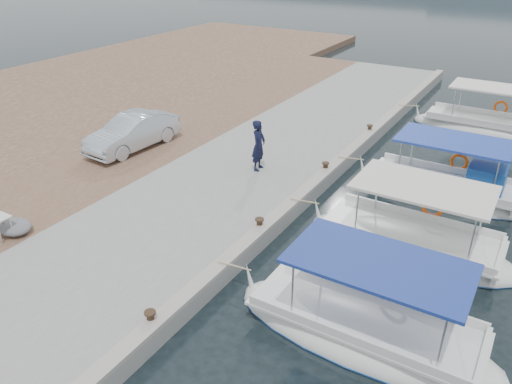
# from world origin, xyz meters

# --- Properties ---
(ground) EXTENTS (400.00, 400.00, 0.00)m
(ground) POSITION_xyz_m (0.00, 0.00, 0.00)
(ground) COLOR black
(ground) RESTS_ON ground
(concrete_quay) EXTENTS (6.00, 40.00, 0.50)m
(concrete_quay) POSITION_xyz_m (-3.00, 5.00, 0.25)
(concrete_quay) COLOR gray
(concrete_quay) RESTS_ON ground
(quay_curb) EXTENTS (0.44, 40.00, 0.12)m
(quay_curb) POSITION_xyz_m (-0.22, 5.00, 0.56)
(quay_curb) COLOR #9C968B
(quay_curb) RESTS_ON concrete_quay
(cobblestone_strip) EXTENTS (4.00, 40.00, 0.50)m
(cobblestone_strip) POSITION_xyz_m (-8.00, 5.00, 0.25)
(cobblestone_strip) COLOR brown
(cobblestone_strip) RESTS_ON ground
(land_backing) EXTENTS (16.00, 60.00, 0.48)m
(land_backing) POSITION_xyz_m (-18.00, 5.00, 0.24)
(land_backing) COLOR brown
(land_backing) RESTS_ON ground
(fishing_caique_b) EXTENTS (6.69, 2.40, 2.83)m
(fishing_caique_b) POSITION_xyz_m (3.93, -0.82, 0.12)
(fishing_caique_b) COLOR silver
(fishing_caique_b) RESTS_ON ground
(fishing_caique_c) EXTENTS (6.46, 2.52, 2.83)m
(fishing_caique_c) POSITION_xyz_m (3.82, 3.48, 0.12)
(fishing_caique_c) COLOR silver
(fishing_caique_c) RESTS_ON ground
(fishing_caique_d) EXTENTS (6.43, 2.36, 2.83)m
(fishing_caique_d) POSITION_xyz_m (3.91, 7.69, 0.20)
(fishing_caique_d) COLOR silver
(fishing_caique_d) RESTS_ON ground
(fishing_caique_e) EXTENTS (7.24, 2.30, 2.83)m
(fishing_caique_e) POSITION_xyz_m (4.21, 15.82, 0.12)
(fishing_caique_e) COLOR silver
(fishing_caique_e) RESTS_ON ground
(mooring_bollards) EXTENTS (0.28, 20.28, 0.33)m
(mooring_bollards) POSITION_xyz_m (-0.35, 1.50, 0.69)
(mooring_bollards) COLOR black
(mooring_bollards) RESTS_ON concrete_quay
(fisherman) EXTENTS (0.56, 0.77, 1.98)m
(fisherman) POSITION_xyz_m (-2.63, 5.27, 1.49)
(fisherman) COLOR black
(fisherman) RESTS_ON concrete_quay
(parked_car) EXTENTS (1.82, 4.45, 1.43)m
(parked_car) POSITION_xyz_m (-8.32, 4.39, 1.22)
(parked_car) COLOR silver
(parked_car) RESTS_ON cobblestone_strip
(tarp_bundle) EXTENTS (1.10, 0.90, 0.40)m
(tarp_bundle) POSITION_xyz_m (-6.62, -2.60, 0.70)
(tarp_bundle) COLOR slate
(tarp_bundle) RESTS_ON cobblestone_strip
(folding_table) EXTENTS (0.55, 0.55, 0.73)m
(folding_table) POSITION_xyz_m (-6.64, -2.99, 1.02)
(folding_table) COLOR silver
(folding_table) RESTS_ON cobblestone_strip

